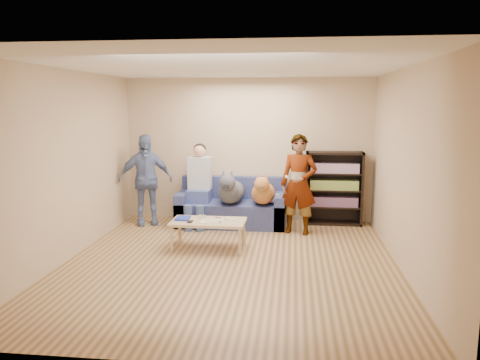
# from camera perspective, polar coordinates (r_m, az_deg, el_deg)

# --- Properties ---
(ground) EXTENTS (5.00, 5.00, 0.00)m
(ground) POSITION_cam_1_polar(r_m,az_deg,el_deg) (6.42, -1.24, -10.13)
(ground) COLOR brown
(ground) RESTS_ON ground
(ceiling) EXTENTS (5.00, 5.00, 0.00)m
(ceiling) POSITION_cam_1_polar(r_m,az_deg,el_deg) (6.07, -1.33, 13.70)
(ceiling) COLOR white
(ceiling) RESTS_ON ground
(wall_back) EXTENTS (4.50, 0.00, 4.50)m
(wall_back) POSITION_cam_1_polar(r_m,az_deg,el_deg) (8.58, 0.99, 3.69)
(wall_back) COLOR tan
(wall_back) RESTS_ON ground
(wall_front) EXTENTS (4.50, 0.00, 4.50)m
(wall_front) POSITION_cam_1_polar(r_m,az_deg,el_deg) (3.69, -6.60, -3.79)
(wall_front) COLOR tan
(wall_front) RESTS_ON ground
(wall_left) EXTENTS (0.00, 5.00, 5.00)m
(wall_left) POSITION_cam_1_polar(r_m,az_deg,el_deg) (6.79, -20.46, 1.65)
(wall_left) COLOR tan
(wall_left) RESTS_ON ground
(wall_right) EXTENTS (0.00, 5.00, 5.00)m
(wall_right) POSITION_cam_1_polar(r_m,az_deg,el_deg) (6.22, 19.73, 1.04)
(wall_right) COLOR tan
(wall_right) RESTS_ON ground
(blanket) EXTENTS (0.45, 0.38, 0.15)m
(blanket) POSITION_cam_1_polar(r_m,az_deg,el_deg) (8.15, 4.44, -2.28)
(blanket) COLOR #A3A2A7
(blanket) RESTS_ON sofa
(person_standing_right) EXTENTS (0.68, 0.52, 1.65)m
(person_standing_right) POSITION_cam_1_polar(r_m,az_deg,el_deg) (7.73, 7.16, -0.53)
(person_standing_right) COLOR gray
(person_standing_right) RESTS_ON ground
(person_standing_left) EXTENTS (1.02, 0.71, 1.61)m
(person_standing_left) POSITION_cam_1_polar(r_m,az_deg,el_deg) (8.44, -11.48, 0.03)
(person_standing_left) COLOR #7586BC
(person_standing_left) RESTS_ON ground
(held_controller) EXTENTS (0.05, 0.12, 0.03)m
(held_controller) POSITION_cam_1_polar(r_m,az_deg,el_deg) (7.51, 5.67, 0.40)
(held_controller) COLOR white
(held_controller) RESTS_ON person_standing_right
(notebook_blue) EXTENTS (0.20, 0.26, 0.03)m
(notebook_blue) POSITION_cam_1_polar(r_m,az_deg,el_deg) (7.10, -7.00, -4.65)
(notebook_blue) COLOR #1C2E9B
(notebook_blue) RESTS_ON coffee_table
(papers) EXTENTS (0.26, 0.20, 0.02)m
(papers) POSITION_cam_1_polar(r_m,az_deg,el_deg) (6.87, -3.62, -5.11)
(papers) COLOR silver
(papers) RESTS_ON coffee_table
(magazine) EXTENTS (0.22, 0.17, 0.01)m
(magazine) POSITION_cam_1_polar(r_m,az_deg,el_deg) (6.88, -3.35, -4.97)
(magazine) COLOR #AFAC8C
(magazine) RESTS_ON coffee_table
(camera_silver) EXTENTS (0.11, 0.06, 0.05)m
(camera_silver) POSITION_cam_1_polar(r_m,az_deg,el_deg) (7.10, -4.66, -4.50)
(camera_silver) COLOR silver
(camera_silver) RESTS_ON coffee_table
(controller_a) EXTENTS (0.04, 0.13, 0.03)m
(controller_a) POSITION_cam_1_polar(r_m,az_deg,el_deg) (7.02, -1.48, -4.72)
(controller_a) COLOR silver
(controller_a) RESTS_ON coffee_table
(controller_b) EXTENTS (0.09, 0.06, 0.03)m
(controller_b) POSITION_cam_1_polar(r_m,az_deg,el_deg) (6.94, -0.92, -4.89)
(controller_b) COLOR white
(controller_b) RESTS_ON coffee_table
(headphone_cup_a) EXTENTS (0.07, 0.07, 0.02)m
(headphone_cup_a) POSITION_cam_1_polar(r_m,az_deg,el_deg) (6.92, -2.28, -4.97)
(headphone_cup_a) COLOR white
(headphone_cup_a) RESTS_ON coffee_table
(headphone_cup_b) EXTENTS (0.07, 0.07, 0.02)m
(headphone_cup_b) POSITION_cam_1_polar(r_m,az_deg,el_deg) (7.00, -2.18, -4.81)
(headphone_cup_b) COLOR silver
(headphone_cup_b) RESTS_ON coffee_table
(pen_orange) EXTENTS (0.13, 0.06, 0.01)m
(pen_orange) POSITION_cam_1_polar(r_m,az_deg,el_deg) (6.82, -4.29, -5.25)
(pen_orange) COLOR #C85E1C
(pen_orange) RESTS_ON coffee_table
(pen_black) EXTENTS (0.13, 0.08, 0.01)m
(pen_black) POSITION_cam_1_polar(r_m,az_deg,el_deg) (7.13, -2.67, -4.61)
(pen_black) COLOR black
(pen_black) RESTS_ON coffee_table
(wallet) EXTENTS (0.07, 0.12, 0.02)m
(wallet) POSITION_cam_1_polar(r_m,az_deg,el_deg) (6.91, -6.11, -5.07)
(wallet) COLOR black
(wallet) RESTS_ON coffee_table
(sofa) EXTENTS (1.90, 0.85, 0.82)m
(sofa) POSITION_cam_1_polar(r_m,az_deg,el_deg) (8.37, -1.00, -3.52)
(sofa) COLOR #515B93
(sofa) RESTS_ON ground
(person_seated) EXTENTS (0.40, 0.73, 1.47)m
(person_seated) POSITION_cam_1_polar(r_m,az_deg,el_deg) (8.25, -5.05, -0.26)
(person_seated) COLOR #3E4E89
(person_seated) RESTS_ON sofa
(dog_gray) EXTENTS (0.44, 1.27, 0.64)m
(dog_gray) POSITION_cam_1_polar(r_m,az_deg,el_deg) (8.07, -1.15, -1.29)
(dog_gray) COLOR #474A50
(dog_gray) RESTS_ON sofa
(dog_tan) EXTENTS (0.41, 1.17, 0.60)m
(dog_tan) POSITION_cam_1_polar(r_m,az_deg,el_deg) (8.03, 2.84, -1.46)
(dog_tan) COLOR #C3713B
(dog_tan) RESTS_ON sofa
(coffee_table) EXTENTS (1.10, 0.60, 0.42)m
(coffee_table) POSITION_cam_1_polar(r_m,az_deg,el_deg) (6.99, -3.88, -5.33)
(coffee_table) COLOR tan
(coffee_table) RESTS_ON ground
(bookshelf) EXTENTS (1.00, 0.34, 1.30)m
(bookshelf) POSITION_cam_1_polar(r_m,az_deg,el_deg) (8.48, 11.35, -0.78)
(bookshelf) COLOR black
(bookshelf) RESTS_ON ground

